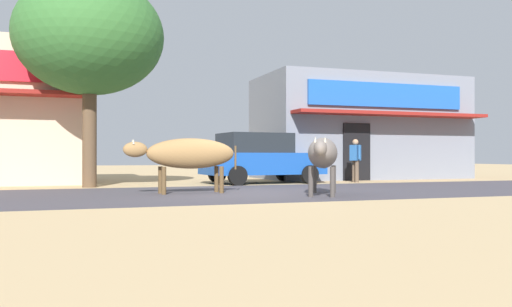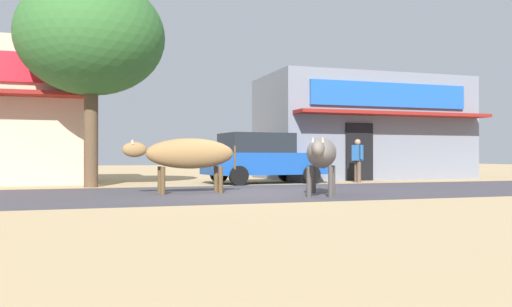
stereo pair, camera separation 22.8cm
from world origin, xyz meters
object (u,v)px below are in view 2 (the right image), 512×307
object	(u,v)px
parked_hatchback_car	(262,158)
pedestrian_by_shop	(358,157)
cow_far_dark	(321,154)
roadside_tree	(91,37)
cow_near_brown	(187,154)

from	to	relation	value
parked_hatchback_car	pedestrian_by_shop	bearing A→B (deg)	-7.61
cow_far_dark	roadside_tree	bearing A→B (deg)	135.06
roadside_tree	cow_near_brown	bearing A→B (deg)	-57.17
roadside_tree	cow_near_brown	size ratio (longest dim) A/B	2.18
roadside_tree	parked_hatchback_car	bearing A→B (deg)	5.72
cow_far_dark	pedestrian_by_shop	distance (m)	6.27
roadside_tree	cow_far_dark	bearing A→B (deg)	-44.94
parked_hatchback_car	cow_near_brown	distance (m)	5.05
roadside_tree	cow_near_brown	xyz separation A→B (m)	(2.17, -3.36, -3.37)
pedestrian_by_shop	parked_hatchback_car	bearing A→B (deg)	172.39
pedestrian_by_shop	cow_far_dark	bearing A→B (deg)	-126.35
cow_far_dark	pedestrian_by_shop	world-z (taller)	pedestrian_by_shop
parked_hatchback_car	cow_far_dark	world-z (taller)	parked_hatchback_car
roadside_tree	pedestrian_by_shop	xyz separation A→B (m)	(8.67, 0.10, -3.46)
cow_far_dark	cow_near_brown	bearing A→B (deg)	150.34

